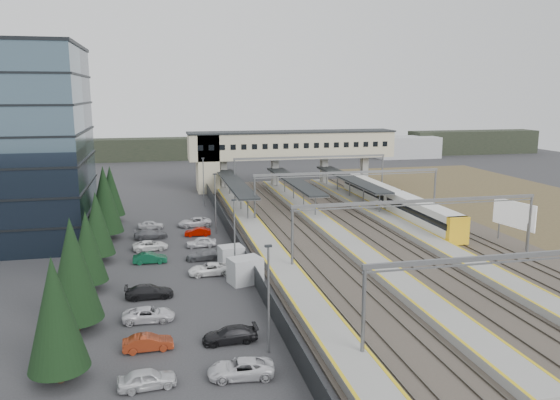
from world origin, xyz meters
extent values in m
plane|color=#2B2B2D|center=(0.00, 0.00, 0.00)|extent=(220.00, 220.00, 0.00)
cylinder|color=black|center=(-22.00, -26.00, 0.60)|extent=(0.44, 0.44, 1.20)
cone|color=black|center=(-22.00, -26.00, 4.75)|extent=(3.90, 3.90, 7.50)
cylinder|color=black|center=(-22.00, -18.00, 0.60)|extent=(0.44, 0.44, 1.20)
cone|color=black|center=(-22.00, -18.00, 5.10)|extent=(4.26, 4.26, 8.20)
cylinder|color=black|center=(-22.00, -9.00, 0.60)|extent=(0.44, 0.44, 1.20)
cone|color=black|center=(-22.00, -9.00, 4.40)|extent=(3.54, 3.54, 6.80)
cylinder|color=black|center=(-22.00, 0.00, 0.60)|extent=(0.44, 0.44, 1.20)
cone|color=black|center=(-22.00, 0.00, 4.50)|extent=(3.64, 3.64, 7.00)
cylinder|color=black|center=(-22.00, 10.00, 0.60)|extent=(0.44, 0.44, 1.20)
cone|color=black|center=(-22.00, 10.00, 5.25)|extent=(4.42, 4.42, 8.50)
cylinder|color=black|center=(-22.00, 20.00, 0.60)|extent=(0.44, 0.44, 1.20)
cone|color=black|center=(-22.00, 20.00, 4.60)|extent=(3.74, 3.74, 7.20)
imported|color=#BBBBBF|center=(-16.50, -28.00, 0.64)|extent=(3.86, 1.85, 1.27)
imported|color=maroon|center=(-16.50, -22.70, 0.60)|extent=(3.68, 1.42, 1.20)
imported|color=silver|center=(-16.50, -17.40, 0.59)|extent=(4.32, 2.16, 1.18)
imported|color=black|center=(-16.50, -12.10, 0.63)|extent=(4.35, 1.79, 1.26)
imported|color=#0C4129|center=(-16.50, -1.50, 0.61)|extent=(3.73, 1.41, 1.21)
imported|color=white|center=(-16.50, 3.80, 0.57)|extent=(4.22, 2.11, 1.15)
imported|color=#4E4F54|center=(-16.50, 9.10, 0.62)|extent=(4.35, 2.00, 1.23)
imported|color=silver|center=(-16.50, 14.40, 0.59)|extent=(3.50, 1.56, 1.17)
imported|color=silver|center=(-10.50, -28.00, 0.61)|extent=(4.58, 2.44, 1.22)
imported|color=black|center=(-10.50, -22.70, 0.60)|extent=(4.19, 1.78, 1.21)
imported|color=white|center=(-10.50, -6.80, 0.61)|extent=(4.38, 2.02, 1.22)
imported|color=slate|center=(-10.50, -1.50, 0.61)|extent=(4.20, 1.74, 1.21)
imported|color=silver|center=(-10.50, 3.80, 0.62)|extent=(3.66, 1.48, 1.25)
imported|color=#890900|center=(-10.50, 9.10, 0.56)|extent=(3.47, 1.39, 1.12)
imported|color=silver|center=(-10.50, 14.40, 0.64)|extent=(4.69, 2.34, 1.28)
cylinder|color=slate|center=(-8.00, -25.00, 4.00)|extent=(0.16, 0.16, 8.00)
cube|color=black|center=(-8.00, -25.00, 8.00)|extent=(0.50, 0.25, 0.15)
cylinder|color=slate|center=(-8.00, -8.00, 4.00)|extent=(0.16, 0.16, 8.00)
cube|color=black|center=(-8.00, -8.00, 8.00)|extent=(0.50, 0.25, 0.15)
cylinder|color=slate|center=(-8.00, 10.00, 4.00)|extent=(0.16, 0.16, 8.00)
cube|color=black|center=(-8.00, 10.00, 8.00)|extent=(0.50, 0.25, 0.15)
cylinder|color=slate|center=(-8.00, 28.00, 4.00)|extent=(0.16, 0.16, 8.00)
cube|color=black|center=(-8.00, 28.00, 8.00)|extent=(0.50, 0.25, 0.15)
cube|color=#26282B|center=(-6.50, 5.00, 1.00)|extent=(0.08, 90.00, 2.00)
cube|color=#A5A7AB|center=(-7.28, -10.04, 1.28)|extent=(3.58, 3.02, 2.57)
cube|color=#A5A7AB|center=(-7.93, -4.65, 1.14)|extent=(2.80, 2.46, 2.29)
cube|color=#3C342D|center=(12.00, 5.00, 0.10)|extent=(34.00, 90.00, 0.20)
cube|color=#59544C|center=(-0.72, 5.00, 0.28)|extent=(0.08, 90.00, 0.14)
cube|color=#59544C|center=(0.72, 5.00, 0.28)|extent=(0.08, 90.00, 0.14)
cube|color=#59544C|center=(3.28, 5.00, 0.28)|extent=(0.08, 90.00, 0.14)
cube|color=#59544C|center=(4.72, 5.00, 0.28)|extent=(0.08, 90.00, 0.14)
cube|color=#59544C|center=(9.28, 5.00, 0.28)|extent=(0.08, 90.00, 0.14)
cube|color=#59544C|center=(10.72, 5.00, 0.28)|extent=(0.08, 90.00, 0.14)
cube|color=#59544C|center=(13.28, 5.00, 0.28)|extent=(0.08, 90.00, 0.14)
cube|color=#59544C|center=(14.72, 5.00, 0.28)|extent=(0.08, 90.00, 0.14)
cube|color=#59544C|center=(19.28, 5.00, 0.28)|extent=(0.08, 90.00, 0.14)
cube|color=#59544C|center=(20.72, 5.00, 0.28)|extent=(0.08, 90.00, 0.14)
cube|color=#59544C|center=(23.28, 5.00, 0.28)|extent=(0.08, 90.00, 0.14)
cube|color=#59544C|center=(24.72, 5.00, 0.28)|extent=(0.08, 90.00, 0.14)
cube|color=#9B9C96|center=(-3.00, 5.00, 0.45)|extent=(3.20, 82.00, 0.90)
cube|color=gold|center=(-4.45, 5.00, 0.91)|extent=(0.25, 82.00, 0.02)
cube|color=gold|center=(-1.55, 5.00, 0.91)|extent=(0.25, 82.00, 0.02)
cube|color=#9B9C96|center=(7.00, 5.00, 0.45)|extent=(3.20, 82.00, 0.90)
cube|color=gold|center=(5.55, 5.00, 0.91)|extent=(0.25, 82.00, 0.02)
cube|color=gold|center=(8.45, 5.00, 0.91)|extent=(0.25, 82.00, 0.02)
cube|color=#9B9C96|center=(17.00, 5.00, 0.45)|extent=(3.20, 82.00, 0.90)
cube|color=gold|center=(15.55, 5.00, 0.91)|extent=(0.25, 82.00, 0.02)
cube|color=gold|center=(18.45, 5.00, 0.91)|extent=(0.25, 82.00, 0.02)
cube|color=black|center=(-3.00, 27.00, 4.00)|extent=(3.00, 30.00, 0.25)
cube|color=slate|center=(-3.00, 27.00, 3.85)|extent=(3.10, 30.00, 0.12)
cylinder|color=slate|center=(-3.00, 14.00, 2.40)|extent=(0.20, 0.20, 3.10)
cylinder|color=slate|center=(-3.00, 20.50, 2.40)|extent=(0.20, 0.20, 3.10)
cylinder|color=slate|center=(-3.00, 27.00, 2.40)|extent=(0.20, 0.20, 3.10)
cylinder|color=slate|center=(-3.00, 33.50, 2.40)|extent=(0.20, 0.20, 3.10)
cylinder|color=slate|center=(-3.00, 40.00, 2.40)|extent=(0.20, 0.20, 3.10)
cube|color=black|center=(7.00, 27.00, 4.00)|extent=(3.00, 30.00, 0.25)
cube|color=slate|center=(7.00, 27.00, 3.85)|extent=(3.10, 30.00, 0.12)
cylinder|color=slate|center=(7.00, 14.00, 2.40)|extent=(0.20, 0.20, 3.10)
cylinder|color=slate|center=(7.00, 20.50, 2.40)|extent=(0.20, 0.20, 3.10)
cylinder|color=slate|center=(7.00, 27.00, 2.40)|extent=(0.20, 0.20, 3.10)
cylinder|color=slate|center=(7.00, 33.50, 2.40)|extent=(0.20, 0.20, 3.10)
cylinder|color=slate|center=(7.00, 40.00, 2.40)|extent=(0.20, 0.20, 3.10)
cube|color=black|center=(17.00, 27.00, 4.00)|extent=(3.00, 30.00, 0.25)
cube|color=slate|center=(17.00, 27.00, 3.85)|extent=(3.10, 30.00, 0.12)
cylinder|color=slate|center=(17.00, 14.00, 2.40)|extent=(0.20, 0.20, 3.10)
cylinder|color=slate|center=(17.00, 20.50, 2.40)|extent=(0.20, 0.20, 3.10)
cylinder|color=slate|center=(17.00, 27.00, 2.40)|extent=(0.20, 0.20, 3.10)
cylinder|color=slate|center=(17.00, 33.50, 2.40)|extent=(0.20, 0.20, 3.10)
cylinder|color=slate|center=(17.00, 40.00, 2.40)|extent=(0.20, 0.20, 3.10)
cube|color=beige|center=(10.50, 42.00, 8.50)|extent=(40.00, 6.00, 5.00)
cube|color=black|center=(10.50, 42.00, 11.05)|extent=(40.40, 6.40, 0.30)
cube|color=beige|center=(-6.00, 42.00, 5.50)|extent=(4.00, 6.00, 11.00)
cube|color=black|center=(-7.50, 38.98, 8.60)|extent=(1.00, 0.06, 1.00)
cube|color=black|center=(-5.50, 38.98, 8.60)|extent=(1.00, 0.06, 1.00)
cube|color=black|center=(-3.50, 38.98, 8.60)|extent=(1.00, 0.06, 1.00)
cube|color=black|center=(-1.50, 38.98, 8.60)|extent=(1.00, 0.06, 1.00)
cube|color=black|center=(0.50, 38.98, 8.60)|extent=(1.00, 0.06, 1.00)
cube|color=black|center=(2.50, 38.98, 8.60)|extent=(1.00, 0.06, 1.00)
cube|color=black|center=(4.50, 38.98, 8.60)|extent=(1.00, 0.06, 1.00)
cube|color=black|center=(6.50, 38.98, 8.60)|extent=(1.00, 0.06, 1.00)
cube|color=black|center=(8.50, 38.98, 8.60)|extent=(1.00, 0.06, 1.00)
cube|color=black|center=(10.50, 38.98, 8.60)|extent=(1.00, 0.06, 1.00)
cube|color=black|center=(12.50, 38.98, 8.60)|extent=(1.00, 0.06, 1.00)
cube|color=black|center=(14.50, 38.98, 8.60)|extent=(1.00, 0.06, 1.00)
cube|color=black|center=(16.50, 38.98, 8.60)|extent=(1.00, 0.06, 1.00)
cube|color=black|center=(18.50, 38.98, 8.60)|extent=(1.00, 0.06, 1.00)
cube|color=black|center=(20.50, 38.98, 8.60)|extent=(1.00, 0.06, 1.00)
cube|color=black|center=(22.50, 38.98, 8.60)|extent=(1.00, 0.06, 1.00)
cube|color=black|center=(24.50, 38.98, 8.60)|extent=(1.00, 0.06, 1.00)
cube|color=black|center=(26.50, 38.98, 8.60)|extent=(1.00, 0.06, 1.00)
cube|color=black|center=(28.50, 38.98, 8.60)|extent=(1.00, 0.06, 1.00)
cube|color=#9B9C96|center=(-4.50, 42.00, 3.00)|extent=(1.20, 1.60, 6.00)
cube|color=#9B9C96|center=(-3.00, 42.00, 3.00)|extent=(1.20, 1.60, 6.00)
cube|color=#9B9C96|center=(7.00, 42.00, 3.00)|extent=(1.20, 1.60, 6.00)
cube|color=#9B9C96|center=(17.00, 42.00, 3.00)|extent=(1.20, 1.60, 6.00)
cube|color=#9B9C96|center=(25.50, 42.00, 3.00)|extent=(1.20, 1.60, 6.00)
cylinder|color=slate|center=(-2.00, -28.00, 3.50)|extent=(0.28, 0.28, 7.00)
cube|color=slate|center=(12.00, -28.00, 7.00)|extent=(28.40, 0.25, 0.35)
cube|color=slate|center=(12.00, -28.00, 6.60)|extent=(28.40, 0.12, 0.12)
cylinder|color=slate|center=(-2.00, -8.00, 3.50)|extent=(0.28, 0.28, 7.00)
cylinder|color=slate|center=(26.00, -8.00, 3.50)|extent=(0.28, 0.28, 7.00)
cube|color=slate|center=(12.00, -8.00, 7.00)|extent=(28.40, 0.25, 0.35)
cube|color=slate|center=(12.00, -8.00, 6.60)|extent=(28.40, 0.12, 0.12)
cylinder|color=slate|center=(-2.00, 14.00, 3.50)|extent=(0.28, 0.28, 7.00)
cylinder|color=slate|center=(26.00, 14.00, 3.50)|extent=(0.28, 0.28, 7.00)
cube|color=slate|center=(12.00, 14.00, 7.00)|extent=(28.40, 0.25, 0.35)
cube|color=slate|center=(12.00, 14.00, 6.60)|extent=(28.40, 0.12, 0.12)
cylinder|color=slate|center=(-2.00, 34.00, 3.50)|extent=(0.28, 0.28, 7.00)
cylinder|color=slate|center=(26.00, 34.00, 3.50)|extent=(0.28, 0.28, 7.00)
cube|color=slate|center=(12.00, 34.00, 7.00)|extent=(28.40, 0.25, 0.35)
cube|color=slate|center=(12.00, 34.00, 6.60)|extent=(28.40, 0.12, 0.12)
cube|color=silver|center=(20.00, 6.16, 2.00)|extent=(2.67, 18.46, 3.43)
cube|color=black|center=(20.00, 6.16, 2.38)|extent=(2.73, 17.86, 0.86)
cube|color=slate|center=(20.00, 6.16, 0.52)|extent=(2.29, 17.06, 0.48)
cube|color=silver|center=(20.00, 25.22, 2.00)|extent=(2.67, 18.46, 3.43)
cube|color=black|center=(20.00, 25.22, 2.38)|extent=(2.73, 17.86, 0.86)
cube|color=slate|center=(20.00, 25.22, 0.52)|extent=(2.29, 17.06, 0.48)
cube|color=yellow|center=(20.00, -2.97, 2.00)|extent=(2.69, 0.90, 3.43)
cylinder|color=slate|center=(26.79, -6.79, 1.72)|extent=(0.20, 0.20, 3.44)
cylinder|color=slate|center=(26.79, -1.35, 1.72)|extent=(0.20, 0.20, 3.44)
cube|color=silver|center=(26.79, -4.07, 3.95)|extent=(1.38, 6.35, 3.22)
cube|color=black|center=(-10.00, 95.00, 3.00)|extent=(60.00, 8.00, 6.00)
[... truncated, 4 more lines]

